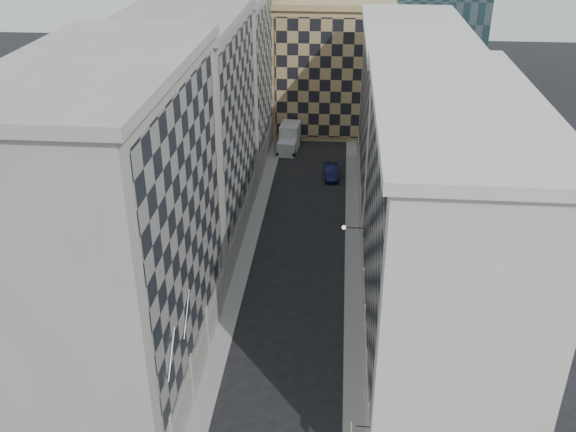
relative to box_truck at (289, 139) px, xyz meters
The scene contains 13 objects.
sidewalk_west 27.76m from the box_truck, 93.86° to the right, with size 1.50×100.00×0.15m, color gray.
sidewalk_east 29.01m from the box_truck, 72.66° to the right, with size 1.50×100.00×0.15m, color gray.
bldg_left_a 48.38m from the box_truck, 99.13° to the right, with size 10.80×22.80×23.70m.
bldg_left_b 27.59m from the box_truck, 106.91° to the right, with size 10.80×22.80×22.70m.
bldg_left_c 12.27m from the box_truck, 160.47° to the right, with size 10.80×22.80×21.70m.
bldg_right_a 45.84m from the box_truck, 71.51° to the right, with size 10.80×26.80×20.70m.
bldg_right_b 22.78m from the box_truck, 47.64° to the right, with size 10.80×28.80×19.70m.
tan_block 14.04m from the box_truck, 62.26° to the left, with size 16.80×14.80×18.80m.
flagpoles_left 52.13m from the box_truck, 92.79° to the right, with size 0.10×6.33×2.33m.
bracket_lamp 34.86m from the box_truck, 77.01° to the right, with size 1.98×0.36×0.36m.
box_truck is the anchor object (origin of this frame).
dark_car 10.95m from the box_truck, 56.58° to the right, with size 1.67×4.79×1.58m, color #10133C.
shop_sign 55.34m from the box_truck, 81.32° to the right, with size 1.15×0.72×0.80m.
Camera 1 is at (3.53, -25.14, 32.77)m, focal length 40.00 mm.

